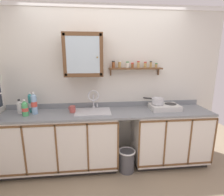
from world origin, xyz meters
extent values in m
plane|color=gray|center=(0.00, 0.00, 0.00)|extent=(6.26, 6.26, 0.00)
cube|color=silver|center=(0.00, 0.60, 1.27)|extent=(3.86, 0.05, 2.54)
cube|color=white|center=(0.00, 0.56, 2.49)|extent=(3.86, 0.02, 0.05)
cube|color=black|center=(-0.75, 0.31, 0.04)|extent=(1.69, 0.53, 0.08)
cube|color=silver|center=(-0.75, 0.28, 0.49)|extent=(1.73, 0.59, 0.81)
cube|color=brown|center=(-0.75, -0.02, 0.85)|extent=(1.73, 0.01, 0.03)
cube|color=brown|center=(-0.75, -0.02, 0.13)|extent=(1.73, 0.01, 0.03)
cube|color=brown|center=(-1.18, -0.02, 0.49)|extent=(0.02, 0.01, 0.75)
cube|color=brown|center=(-0.75, -0.02, 0.49)|extent=(0.02, 0.01, 0.75)
cube|color=brown|center=(-0.31, -0.02, 0.49)|extent=(0.02, 0.01, 0.75)
cube|color=brown|center=(0.12, -0.02, 0.49)|extent=(0.02, 0.01, 0.75)
cube|color=black|center=(1.02, 0.31, 0.04)|extent=(1.16, 0.53, 0.08)
cube|color=silver|center=(1.02, 0.28, 0.49)|extent=(1.18, 0.59, 0.81)
cube|color=brown|center=(1.02, -0.02, 0.85)|extent=(1.18, 0.01, 0.03)
cube|color=brown|center=(1.02, -0.02, 0.13)|extent=(1.18, 0.01, 0.03)
cube|color=brown|center=(0.43, -0.02, 0.49)|extent=(0.02, 0.01, 0.75)
cube|color=brown|center=(0.82, -0.02, 0.49)|extent=(0.02, 0.01, 0.75)
cube|color=brown|center=(1.22, -0.02, 0.49)|extent=(0.02, 0.01, 0.75)
cube|color=brown|center=(1.61, -0.02, 0.49)|extent=(0.02, 0.01, 0.75)
cube|color=gray|center=(0.00, 0.28, 0.91)|extent=(3.22, 0.62, 0.03)
cube|color=gray|center=(0.00, 0.56, 0.96)|extent=(3.22, 0.02, 0.08)
cube|color=silver|center=(-0.23, 0.30, 0.93)|extent=(0.54, 0.39, 0.01)
cube|color=slate|center=(-0.23, 0.30, 0.82)|extent=(0.46, 0.32, 0.01)
cube|color=slate|center=(-0.23, 0.46, 0.87)|extent=(0.46, 0.01, 0.11)
cube|color=slate|center=(-0.23, 0.14, 0.87)|extent=(0.46, 0.01, 0.11)
cylinder|color=#4C4C51|center=(-0.23, 0.30, 0.82)|extent=(0.04, 0.04, 0.01)
cylinder|color=silver|center=(-0.22, 0.51, 0.93)|extent=(0.05, 0.05, 0.02)
cylinder|color=silver|center=(-0.22, 0.51, 1.05)|extent=(0.02, 0.02, 0.20)
torus|color=silver|center=(-0.22, 0.43, 1.15)|extent=(0.18, 0.02, 0.18)
cylinder|color=silver|center=(-0.16, 0.51, 0.97)|extent=(0.02, 0.02, 0.05)
cube|color=silver|center=(0.91, 0.31, 0.96)|extent=(0.46, 0.33, 0.08)
cylinder|color=#2D2D2D|center=(0.80, 0.33, 1.00)|extent=(0.18, 0.18, 0.01)
cylinder|color=#2D2D2D|center=(1.02, 0.33, 1.00)|extent=(0.18, 0.18, 0.01)
cylinder|color=black|center=(0.80, 0.16, 0.96)|extent=(0.03, 0.02, 0.03)
cylinder|color=black|center=(1.02, 0.16, 0.96)|extent=(0.03, 0.02, 0.03)
cylinder|color=silver|center=(0.80, 0.33, 1.05)|extent=(0.19, 0.19, 0.09)
torus|color=silver|center=(0.80, 0.33, 1.10)|extent=(0.19, 0.19, 0.01)
cylinder|color=black|center=(0.66, 0.42, 1.09)|extent=(0.13, 0.09, 0.02)
cylinder|color=white|center=(-1.31, 0.34, 1.01)|extent=(0.07, 0.07, 0.17)
cone|color=white|center=(-1.31, 0.34, 1.10)|extent=(0.07, 0.07, 0.03)
cylinder|color=#262626|center=(-1.31, 0.34, 1.13)|extent=(0.03, 0.03, 0.02)
cylinder|color=white|center=(-1.31, 0.34, 1.01)|extent=(0.07, 0.07, 0.05)
cylinder|color=teal|center=(-1.17, 0.39, 1.05)|extent=(0.06, 0.06, 0.26)
cone|color=teal|center=(-1.17, 0.39, 1.20)|extent=(0.06, 0.06, 0.03)
cylinder|color=white|center=(-1.17, 0.39, 1.22)|extent=(0.03, 0.03, 0.02)
cylinder|color=white|center=(-1.17, 0.39, 1.03)|extent=(0.06, 0.06, 0.07)
cylinder|color=#8CB7E0|center=(-1.09, 0.30, 1.06)|extent=(0.08, 0.08, 0.27)
cone|color=#8CB7E0|center=(-1.09, 0.30, 1.21)|extent=(0.08, 0.08, 0.04)
cylinder|color=white|center=(-1.09, 0.30, 1.24)|extent=(0.04, 0.04, 0.02)
cylinder|color=#D84C3F|center=(-1.09, 0.30, 1.07)|extent=(0.08, 0.08, 0.08)
cylinder|color=#4CB266|center=(-1.19, 0.22, 1.01)|extent=(0.08, 0.08, 0.18)
cone|color=#4CB266|center=(-1.19, 0.22, 1.12)|extent=(0.08, 0.08, 0.04)
cylinder|color=white|center=(-1.19, 0.22, 1.15)|extent=(0.04, 0.04, 0.02)
cylinder|color=#D84C3F|center=(-1.19, 0.22, 1.01)|extent=(0.09, 0.09, 0.05)
cylinder|color=#B24C47|center=(-0.54, 0.31, 0.97)|extent=(0.09, 0.09, 0.10)
torus|color=#B24C47|center=(-0.58, 0.34, 0.98)|extent=(0.06, 0.05, 0.07)
cube|color=brown|center=(-0.35, 0.42, 1.77)|extent=(0.57, 0.31, 0.62)
cube|color=silver|center=(-0.35, 0.26, 1.77)|extent=(0.47, 0.01, 0.51)
cube|color=brown|center=(-0.60, 0.26, 1.77)|extent=(0.05, 0.01, 0.58)
cube|color=brown|center=(-0.09, 0.26, 1.77)|extent=(0.05, 0.01, 0.58)
cube|color=brown|center=(-0.35, 0.26, 2.05)|extent=(0.53, 0.01, 0.05)
cube|color=brown|center=(-0.35, 0.26, 1.49)|extent=(0.53, 0.01, 0.05)
sphere|color=olive|center=(-0.15, 0.24, 1.74)|extent=(0.02, 0.02, 0.02)
cube|color=brown|center=(0.47, 0.50, 1.56)|extent=(0.86, 0.14, 0.02)
cube|color=brown|center=(0.07, 0.56, 1.50)|extent=(0.02, 0.03, 0.10)
cube|color=brown|center=(0.87, 0.56, 1.50)|extent=(0.02, 0.03, 0.10)
cylinder|color=brown|center=(0.11, 0.51, 1.62)|extent=(0.05, 0.05, 0.09)
cylinder|color=black|center=(0.11, 0.51, 1.68)|extent=(0.05, 0.05, 0.02)
cylinder|color=tan|center=(0.21, 0.51, 1.62)|extent=(0.04, 0.04, 0.09)
cylinder|color=white|center=(0.21, 0.51, 1.68)|extent=(0.05, 0.05, 0.02)
cylinder|color=silver|center=(0.33, 0.49, 1.62)|extent=(0.05, 0.05, 0.08)
cylinder|color=#33723F|center=(0.33, 0.49, 1.67)|extent=(0.05, 0.05, 0.02)
cylinder|color=brown|center=(0.41, 0.49, 1.61)|extent=(0.04, 0.04, 0.07)
cylinder|color=red|center=(0.41, 0.49, 1.65)|extent=(0.04, 0.04, 0.02)
cylinder|color=tan|center=(0.51, 0.50, 1.62)|extent=(0.04, 0.04, 0.09)
cylinder|color=red|center=(0.51, 0.50, 1.67)|extent=(0.04, 0.04, 0.02)
cylinder|color=tan|center=(0.62, 0.50, 1.62)|extent=(0.04, 0.04, 0.08)
cylinder|color=red|center=(0.62, 0.50, 1.66)|extent=(0.04, 0.04, 0.02)
cylinder|color=tan|center=(0.72, 0.50, 1.62)|extent=(0.04, 0.04, 0.09)
cylinder|color=black|center=(0.72, 0.50, 1.67)|extent=(0.04, 0.04, 0.02)
cylinder|color=tan|center=(0.81, 0.51, 1.60)|extent=(0.04, 0.04, 0.06)
cylinder|color=#33723F|center=(0.81, 0.51, 1.64)|extent=(0.04, 0.04, 0.02)
cylinder|color=#4C4C51|center=(0.27, 0.09, 0.17)|extent=(0.24, 0.24, 0.34)
torus|color=white|center=(0.27, 0.09, 0.34)|extent=(0.27, 0.27, 0.02)
camera|label=1|loc=(-0.21, -2.30, 1.76)|focal=28.19mm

